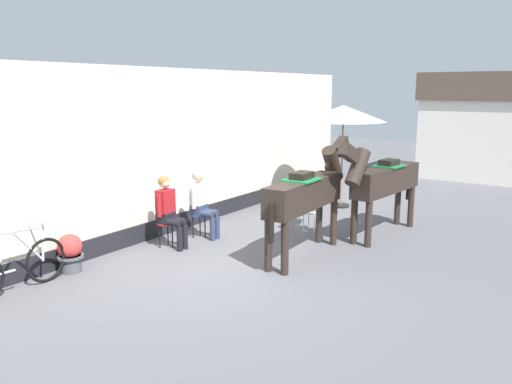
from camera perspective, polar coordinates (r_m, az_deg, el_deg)
ground_plane at (r=11.32m, az=6.81°, el=-3.94°), size 40.00×40.00×0.00m
pub_facade_wall at (r=11.23m, az=-8.27°, el=3.91°), size 0.34×14.00×3.40m
distant_cottage at (r=18.83m, az=23.28°, el=6.91°), size 3.40×2.60×3.50m
seated_visitor_near at (r=9.81m, az=-9.73°, el=-1.75°), size 0.61×0.49×1.39m
seated_visitor_far at (r=10.38m, az=-6.09°, el=-0.92°), size 0.61×0.49×1.39m
saddled_horse_near at (r=9.18m, az=5.74°, el=-0.10°), size 0.52×3.00×2.06m
saddled_horse_far at (r=10.66m, az=13.96°, el=1.23°), size 0.67×2.99×2.06m
flower_planter_near at (r=9.04m, az=-19.98°, el=-6.33°), size 0.43×0.43×0.64m
leaning_bicycle at (r=8.43m, az=-25.24°, el=-7.59°), size 0.50×1.76×1.02m
cafe_parasol at (r=13.05m, az=9.69°, el=8.54°), size 2.10×2.10×2.58m
spare_stool_white at (r=10.80m, az=5.91°, el=-2.47°), size 0.32×0.32×0.46m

